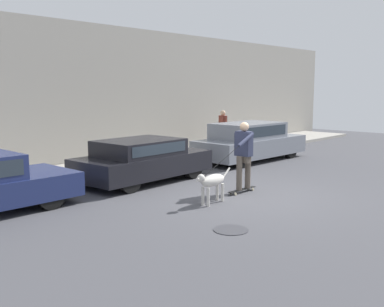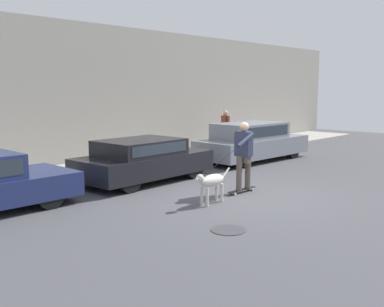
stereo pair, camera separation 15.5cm
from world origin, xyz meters
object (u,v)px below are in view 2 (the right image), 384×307
at_px(pedestrian_with_bag, 225,127).
at_px(fire_hydrant, 278,142).
at_px(parked_car_1, 143,160).
at_px(skateboarder, 244,153).
at_px(parked_car_2, 252,142).
at_px(dog, 211,182).

distance_m(pedestrian_with_bag, fire_hydrant, 2.36).
height_order(parked_car_1, pedestrian_with_bag, pedestrian_with_bag).
bearing_deg(skateboarder, parked_car_2, -145.31).
bearing_deg(parked_car_1, pedestrian_with_bag, 17.40).
bearing_deg(fire_hydrant, parked_car_1, -174.34).
xyz_separation_m(parked_car_1, pedestrian_with_bag, (6.30, 2.25, 0.39)).
distance_m(parked_car_1, fire_hydrant, 8.09).
height_order(parked_car_2, fire_hydrant, parked_car_2).
height_order(parked_car_1, fire_hydrant, parked_car_1).
bearing_deg(fire_hydrant, pedestrian_with_bag, 140.24).
distance_m(skateboarder, pedestrian_with_bag, 7.47).
relative_size(parked_car_2, pedestrian_with_bag, 2.97).
distance_m(parked_car_2, dog, 6.43).
xyz_separation_m(pedestrian_with_bag, fire_hydrant, (1.74, -1.45, -0.65)).
relative_size(dog, fire_hydrant, 1.92).
bearing_deg(skateboarder, parked_car_1, -72.59).
relative_size(dog, skateboarder, 0.56).
height_order(parked_car_2, pedestrian_with_bag, pedestrian_with_bag).
bearing_deg(dog, parked_car_1, -105.80).
relative_size(parked_car_1, skateboarder, 1.75).
bearing_deg(parked_car_1, fire_hydrant, 3.45).
xyz_separation_m(parked_car_2, fire_hydrant, (2.92, 0.79, -0.32)).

